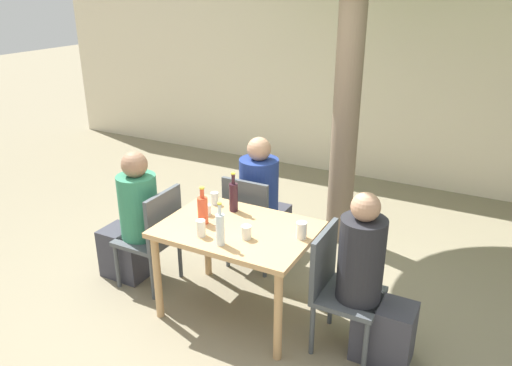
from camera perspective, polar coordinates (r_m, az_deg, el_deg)
ground_plane at (r=4.14m, az=-2.00°, el=-14.32°), size 30.00×30.00×0.00m
cafe_building_wall at (r=6.60m, az=13.00°, el=12.28°), size 10.00×0.08×2.80m
dining_table_front at (r=3.80m, az=-2.13°, el=-6.42°), size 1.14×0.82×0.75m
patio_chair_0 at (r=4.28m, az=-11.52°, el=-5.63°), size 0.44×0.44×0.89m
patio_chair_1 at (r=3.59m, az=9.32°, el=-11.26°), size 0.44×0.44×0.89m
patio_chair_2 at (r=4.46m, az=-0.55°, el=-3.96°), size 0.44×0.44×0.89m
person_seated_0 at (r=4.41m, az=-13.94°, el=-4.55°), size 0.56×0.32×1.19m
person_seated_1 at (r=3.52m, az=13.03°, el=-11.60°), size 0.56×0.31×1.22m
person_seated_2 at (r=4.63m, az=0.80°, el=-2.39°), size 0.35×0.58×1.21m
wine_bottle_0 at (r=3.96m, az=-2.58°, el=-1.51°), size 0.07×0.07×0.33m
water_bottle_1 at (r=3.46m, az=-4.11°, el=-5.21°), size 0.06×0.06×0.32m
soda_bottle_2 at (r=3.78m, az=-6.11°, el=-3.02°), size 0.08×0.08×0.30m
drinking_glass_0 at (r=3.94m, az=-5.60°, el=-3.07°), size 0.06×0.06×0.09m
drinking_glass_1 at (r=4.11m, az=-4.75°, el=-1.77°), size 0.06×0.06×0.10m
drinking_glass_2 at (r=3.62m, az=-6.31°, el=-5.15°), size 0.07×0.07×0.13m
drinking_glass_3 at (r=3.57m, az=-1.12°, el=-5.64°), size 0.07×0.07×0.10m
drinking_glass_4 at (r=3.58m, az=5.22°, el=-5.40°), size 0.08×0.08×0.12m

